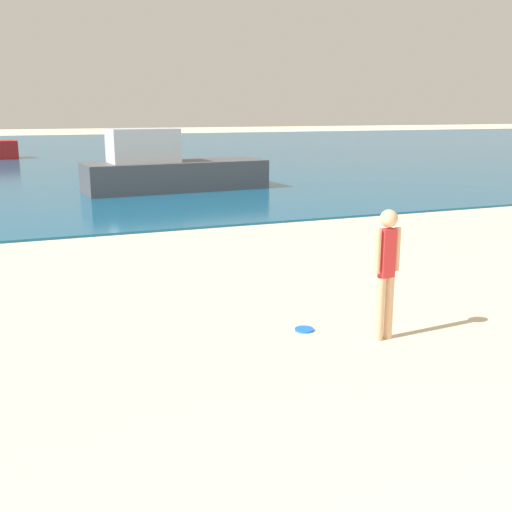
# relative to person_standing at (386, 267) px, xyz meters

# --- Properties ---
(water) EXTENTS (160.00, 60.00, 0.06)m
(water) POSITION_rel_person_standing_xyz_m (-1.55, 37.84, -0.90)
(water) COLOR #14567F
(water) RESTS_ON ground
(person_standing) EXTENTS (0.38, 0.22, 1.64)m
(person_standing) POSITION_rel_person_standing_xyz_m (0.00, 0.00, 0.00)
(person_standing) COLOR #DDAD84
(person_standing) RESTS_ON ground
(frisbee) EXTENTS (0.25, 0.25, 0.03)m
(frisbee) POSITION_rel_person_standing_xyz_m (-0.78, 0.64, -0.92)
(frisbee) COLOR blue
(frisbee) RESTS_ON ground
(boat_near) EXTENTS (6.40, 2.40, 2.14)m
(boat_near) POSITION_rel_person_standing_xyz_m (0.98, 14.81, -0.13)
(boat_near) COLOR #4C4C51
(boat_near) RESTS_ON water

